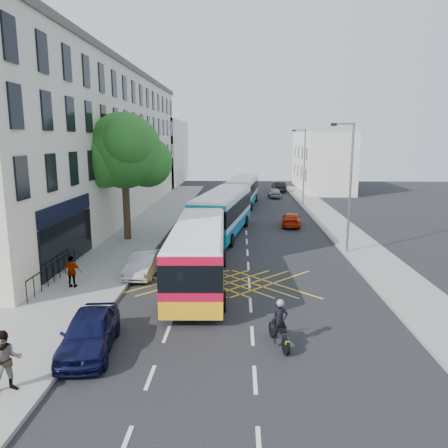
# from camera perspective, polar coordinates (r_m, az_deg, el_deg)

# --- Properties ---
(ground) EXTENTS (120.00, 120.00, 0.00)m
(ground) POSITION_cam_1_polar(r_m,az_deg,el_deg) (16.72, 3.73, -14.35)
(ground) COLOR black
(ground) RESTS_ON ground
(pavement_left) EXTENTS (5.00, 70.00, 0.15)m
(pavement_left) POSITION_cam_1_polar(r_m,az_deg,el_deg) (31.94, -12.44, -2.00)
(pavement_left) COLOR gray
(pavement_left) RESTS_ON ground
(pavement_right) EXTENTS (3.00, 70.00, 0.15)m
(pavement_right) POSITION_cam_1_polar(r_m,az_deg,el_deg) (31.93, 16.59, -2.21)
(pavement_right) COLOR gray
(pavement_right) RESTS_ON ground
(terrace_main) EXTENTS (8.30, 45.00, 13.50)m
(terrace_main) POSITION_cam_1_polar(r_m,az_deg,el_deg) (41.82, -16.96, 10.07)
(terrace_main) COLOR beige
(terrace_main) RESTS_ON ground
(terrace_far) EXTENTS (8.00, 20.00, 10.00)m
(terrace_far) POSITION_cam_1_polar(r_m,az_deg,el_deg) (71.41, -8.87, 9.24)
(terrace_far) COLOR silver
(terrace_far) RESTS_ON ground
(building_right) EXTENTS (6.00, 18.00, 8.00)m
(building_right) POSITION_cam_1_polar(r_m,az_deg,el_deg) (64.20, 12.58, 8.02)
(building_right) COLOR silver
(building_right) RESTS_ON ground
(street_tree) EXTENTS (6.30, 5.70, 8.80)m
(street_tree) POSITION_cam_1_polar(r_m,az_deg,el_deg) (31.12, -12.96, 9.20)
(street_tree) COLOR #382619
(street_tree) RESTS_ON pavement_left
(lamp_near) EXTENTS (1.45, 0.15, 8.00)m
(lamp_near) POSITION_cam_1_polar(r_m,az_deg,el_deg) (28.02, 16.02, 5.44)
(lamp_near) COLOR slate
(lamp_near) RESTS_ON pavement_right
(lamp_far) EXTENTS (1.45, 0.15, 8.00)m
(lamp_far) POSITION_cam_1_polar(r_m,az_deg,el_deg) (47.63, 10.32, 7.86)
(lamp_far) COLOR slate
(lamp_far) RESTS_ON pavement_right
(railings) EXTENTS (0.08, 5.60, 1.14)m
(railings) POSITION_cam_1_polar(r_m,az_deg,el_deg) (23.29, -21.37, -5.78)
(railings) COLOR black
(railings) RESTS_ON pavement_left
(bus_near) EXTENTS (2.96, 10.82, 3.02)m
(bus_near) POSITION_cam_1_polar(r_m,az_deg,el_deg) (21.73, -3.33, -3.81)
(bus_near) COLOR silver
(bus_near) RESTS_ON ground
(bus_mid) EXTENTS (4.40, 11.81, 3.25)m
(bus_mid) POSITION_cam_1_polar(r_m,az_deg,el_deg) (32.96, -0.13, 1.56)
(bus_mid) COLOR silver
(bus_mid) RESTS_ON ground
(bus_far) EXTENTS (3.69, 10.95, 3.02)m
(bus_far) POSITION_cam_1_polar(r_m,az_deg,el_deg) (47.58, 2.48, 4.36)
(bus_far) COLOR silver
(bus_far) RESTS_ON ground
(motorbike) EXTENTS (0.74, 1.91, 1.73)m
(motorbike) POSITION_cam_1_polar(r_m,az_deg,el_deg) (15.74, 7.26, -12.84)
(motorbike) COLOR black
(motorbike) RESTS_ON ground
(parked_car_blue) EXTENTS (2.11, 4.27, 1.40)m
(parked_car_blue) POSITION_cam_1_polar(r_m,az_deg,el_deg) (15.99, -17.18, -13.33)
(parked_car_blue) COLOR black
(parked_car_blue) RESTS_ON ground
(parked_car_silver) EXTENTS (1.49, 3.84, 1.25)m
(parked_car_silver) POSITION_cam_1_polar(r_m,az_deg,el_deg) (23.70, -10.44, -5.13)
(parked_car_silver) COLOR #A9AAB1
(parked_car_silver) RESTS_ON ground
(red_hatchback) EXTENTS (2.01, 4.02, 1.12)m
(red_hatchback) POSITION_cam_1_polar(r_m,az_deg,el_deg) (36.70, 8.79, 0.59)
(red_hatchback) COLOR #B12007
(red_hatchback) RESTS_ON ground
(distant_car_grey) EXTENTS (2.49, 5.10, 1.40)m
(distant_car_grey) POSITION_cam_1_polar(r_m,az_deg,el_deg) (56.46, 2.84, 4.52)
(distant_car_grey) COLOR #383B3F
(distant_car_grey) RESTS_ON ground
(distant_car_silver) EXTENTS (1.56, 3.62, 1.22)m
(distant_car_silver) POSITION_cam_1_polar(r_m,az_deg,el_deg) (54.17, 6.60, 4.08)
(distant_car_silver) COLOR #989A9F
(distant_car_silver) RESTS_ON ground
(distant_car_dark) EXTENTS (1.76, 4.30, 1.39)m
(distant_car_dark) POSITION_cam_1_polar(r_m,az_deg,el_deg) (60.21, 7.17, 4.85)
(distant_car_dark) COLOR black
(distant_car_dark) RESTS_ON ground
(pedestrian_near) EXTENTS (1.11, 1.03, 1.82)m
(pedestrian_near) POSITION_cam_1_polar(r_m,az_deg,el_deg) (14.15, -26.61, -15.78)
(pedestrian_near) COLOR gray
(pedestrian_near) RESTS_ON pavement_left
(pedestrian_far) EXTENTS (0.91, 0.40, 1.53)m
(pedestrian_far) POSITION_cam_1_polar(r_m,az_deg,el_deg) (22.20, -19.24, -5.92)
(pedestrian_far) COLOR gray
(pedestrian_far) RESTS_ON pavement_left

